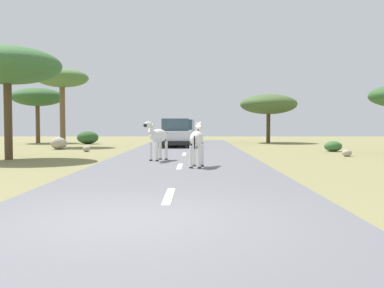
# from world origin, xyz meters

# --- Properties ---
(ground_plane) EXTENTS (90.00, 90.00, 0.00)m
(ground_plane) POSITION_xyz_m (0.00, 0.00, 0.00)
(ground_plane) COLOR olive
(road) EXTENTS (6.00, 64.00, 0.05)m
(road) POSITION_xyz_m (0.38, 0.00, 0.03)
(road) COLOR slate
(road) RESTS_ON ground_plane
(lane_markings) EXTENTS (0.16, 56.00, 0.01)m
(lane_markings) POSITION_xyz_m (0.38, -1.00, 0.05)
(lane_markings) COLOR silver
(lane_markings) RESTS_ON road
(zebra_0) EXTENTS (0.95, 1.55, 1.57)m
(zebra_0) POSITION_xyz_m (-0.56, 10.39, 0.98)
(zebra_0) COLOR silver
(zebra_0) RESTS_ON road
(zebra_3) EXTENTS (0.56, 1.62, 1.53)m
(zebra_3) POSITION_xyz_m (0.96, 7.82, 0.96)
(zebra_3) COLOR silver
(zebra_3) RESTS_ON road
(car_0) EXTENTS (2.24, 4.45, 1.74)m
(car_0) POSITION_xyz_m (-0.08, 26.47, 0.85)
(car_0) COLOR silver
(car_0) RESTS_ON road
(car_1) EXTENTS (2.16, 4.41, 1.74)m
(car_1) POSITION_xyz_m (-0.36, 20.96, 0.85)
(car_1) COLOR silver
(car_1) RESTS_ON road
(tree_0) EXTENTS (3.32, 3.32, 4.96)m
(tree_0) POSITION_xyz_m (-7.56, 21.49, 4.30)
(tree_0) COLOR brown
(tree_0) RESTS_ON ground_plane
(tree_4) EXTENTS (4.39, 4.39, 3.75)m
(tree_4) POSITION_xyz_m (6.56, 27.60, 2.97)
(tree_4) COLOR #4C3823
(tree_4) RESTS_ON ground_plane
(tree_6) EXTENTS (4.33, 4.33, 4.60)m
(tree_6) POSITION_xyz_m (-6.75, 11.40, 3.81)
(tree_6) COLOR #4C3823
(tree_6) RESTS_ON ground_plane
(tree_7) EXTENTS (3.91, 3.91, 4.20)m
(tree_7) POSITION_xyz_m (-11.19, 27.18, 3.49)
(tree_7) COLOR brown
(tree_7) RESTS_ON ground_plane
(bush_0) EXTENTS (0.93, 0.84, 0.56)m
(bush_0) POSITION_xyz_m (8.20, 16.79, 0.28)
(bush_0) COLOR #386633
(bush_0) RESTS_ON ground_plane
(bush_1) EXTENTS (1.56, 1.40, 0.93)m
(bush_1) POSITION_xyz_m (-6.96, 25.57, 0.47)
(bush_1) COLOR #2D5628
(bush_1) RESTS_ON ground_plane
(rock_0) EXTENTS (0.44, 0.38, 0.31)m
(rock_0) POSITION_xyz_m (7.72, 13.25, 0.16)
(rock_0) COLOR #A89E8C
(rock_0) RESTS_ON ground_plane
(rock_3) EXTENTS (0.90, 0.90, 0.70)m
(rock_3) POSITION_xyz_m (-6.96, 18.69, 0.35)
(rock_3) COLOR #A89E8C
(rock_3) RESTS_ON ground_plane
(rock_4) EXTENTS (0.39, 0.36, 0.30)m
(rock_4) POSITION_xyz_m (-4.83, 16.51, 0.15)
(rock_4) COLOR #A89E8C
(rock_4) RESTS_ON ground_plane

